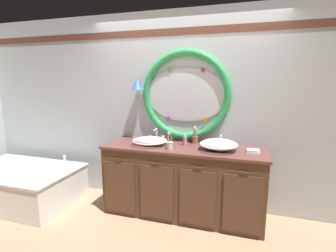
{
  "coord_description": "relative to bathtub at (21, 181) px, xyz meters",
  "views": [
    {
      "loc": [
        0.81,
        -2.69,
        1.72
      ],
      "look_at": [
        -0.11,
        0.25,
        1.15
      ],
      "focal_mm": 26.85,
      "sensor_mm": 36.0,
      "label": 1
    }
  ],
  "objects": [
    {
      "name": "ground_plane",
      "position": [
        2.19,
        0.11,
        -0.3
      ],
      "size": [
        14.0,
        14.0,
        0.0
      ],
      "primitive_type": "plane",
      "color": "tan"
    },
    {
      "name": "back_wall_assembly",
      "position": [
        2.19,
        0.69,
        1.02
      ],
      "size": [
        6.4,
        0.26,
        2.6
      ],
      "color": "silver",
      "rests_on": "ground_plane"
    },
    {
      "name": "vanity_counter",
      "position": [
        2.28,
        0.36,
        0.15
      ],
      "size": [
        2.01,
        0.65,
        0.9
      ],
      "color": "brown",
      "rests_on": "ground_plane"
    },
    {
      "name": "bathtub",
      "position": [
        0.0,
        0.0,
        0.0
      ],
      "size": [
        1.58,
        0.99,
        0.6
      ],
      "color": "white",
      "rests_on": "ground_plane"
    },
    {
      "name": "sink_basin_left",
      "position": [
        1.85,
        0.33,
        0.65
      ],
      "size": [
        0.44,
        0.44,
        0.1
      ],
      "color": "white",
      "rests_on": "vanity_counter"
    },
    {
      "name": "sink_basin_right",
      "position": [
        2.72,
        0.33,
        0.67
      ],
      "size": [
        0.45,
        0.45,
        0.14
      ],
      "color": "white",
      "rests_on": "vanity_counter"
    },
    {
      "name": "faucet_set_left",
      "position": [
        1.85,
        0.58,
        0.66
      ],
      "size": [
        0.24,
        0.13,
        0.17
      ],
      "color": "silver",
      "rests_on": "vanity_counter"
    },
    {
      "name": "faucet_set_right",
      "position": [
        2.72,
        0.58,
        0.65
      ],
      "size": [
        0.21,
        0.12,
        0.13
      ],
      "color": "silver",
      "rests_on": "vanity_counter"
    },
    {
      "name": "toothbrush_holder_left",
      "position": [
        2.15,
        0.2,
        0.65
      ],
      "size": [
        0.08,
        0.08,
        0.22
      ],
      "color": "white",
      "rests_on": "vanity_counter"
    },
    {
      "name": "toothbrush_holder_right",
      "position": [
        2.39,
        0.56,
        0.66
      ],
      "size": [
        0.08,
        0.08,
        0.23
      ],
      "color": "#996647",
      "rests_on": "vanity_counter"
    },
    {
      "name": "soap_dispenser",
      "position": [
        2.28,
        0.43,
        0.66
      ],
      "size": [
        0.05,
        0.06,
        0.14
      ],
      "color": "pink",
      "rests_on": "vanity_counter"
    },
    {
      "name": "folded_hand_towel",
      "position": [
        3.1,
        0.3,
        0.62
      ],
      "size": [
        0.14,
        0.12,
        0.05
      ],
      "color": "white",
      "rests_on": "vanity_counter"
    }
  ]
}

